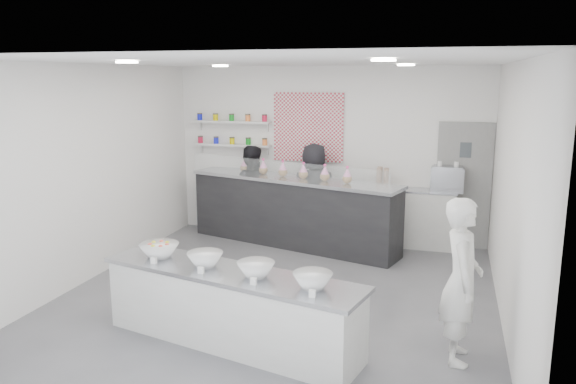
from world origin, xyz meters
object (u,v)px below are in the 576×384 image
object	(u,v)px
espresso_machine	(447,179)
staff_left	(250,192)
back_bar	(293,212)
woman_prep	(461,281)
prep_counter	(231,308)
staff_right	(314,193)
espresso_ledge	(415,218)

from	to	relation	value
espresso_machine	staff_left	distance (m)	3.37
back_bar	woman_prep	distance (m)	4.28
back_bar	prep_counter	bearing A→B (deg)	-69.01
staff_left	staff_right	size ratio (longest dim) A/B	0.95
woman_prep	staff_right	bearing A→B (deg)	29.49
prep_counter	staff_left	world-z (taller)	staff_left
prep_counter	back_bar	world-z (taller)	back_bar
espresso_machine	staff_left	xyz separation A→B (m)	(-3.35, -0.18, -0.36)
staff_right	back_bar	bearing A→B (deg)	23.88
staff_left	staff_right	distance (m)	1.16
back_bar	woman_prep	size ratio (longest dim) A/B	2.24
back_bar	espresso_machine	bearing A→B (deg)	26.45
espresso_machine	staff_right	world-z (taller)	staff_right
prep_counter	back_bar	size ratio (longest dim) A/B	0.79
espresso_ledge	espresso_machine	world-z (taller)	espresso_machine
espresso_machine	staff_right	xyz separation A→B (m)	(-2.19, -0.18, -0.32)
espresso_ledge	woman_prep	size ratio (longest dim) A/B	0.79
espresso_machine	staff_right	distance (m)	2.22
woman_prep	staff_left	xyz separation A→B (m)	(-3.55, 3.63, -0.02)
espresso_ledge	staff_right	size ratio (longest dim) A/B	0.77
back_bar	espresso_ledge	distance (m)	2.05
back_bar	woman_prep	world-z (taller)	woman_prep
prep_counter	back_bar	bearing A→B (deg)	108.50
back_bar	espresso_machine	xyz separation A→B (m)	(2.48, 0.48, 0.60)
back_bar	staff_right	world-z (taller)	staff_right
prep_counter	woman_prep	bearing A→B (deg)	21.00
espresso_ledge	staff_right	world-z (taller)	staff_right
woman_prep	staff_right	distance (m)	4.34
espresso_machine	woman_prep	bearing A→B (deg)	-86.91
back_bar	staff_left	size ratio (longest dim) A/B	2.30
back_bar	staff_left	bearing A→B (deg)	176.74
back_bar	espresso_machine	distance (m)	2.59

